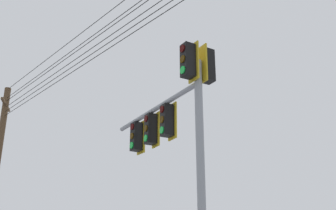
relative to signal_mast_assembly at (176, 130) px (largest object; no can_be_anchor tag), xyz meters
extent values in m
cylinder|color=gray|center=(1.06, -0.30, -1.85)|extent=(0.20, 0.20, 6.80)
cylinder|color=gray|center=(-1.13, 0.31, 0.93)|extent=(4.43, 1.35, 0.14)
cube|color=black|center=(0.98, -0.59, 1.48)|extent=(0.37, 0.37, 0.90)
cube|color=#B29319|center=(1.03, -0.43, 1.48)|extent=(0.43, 0.16, 1.04)
cylinder|color=#360503|center=(0.94, -0.75, 1.78)|extent=(0.20, 0.08, 0.20)
cylinder|color=#3C2703|center=(0.94, -0.75, 1.48)|extent=(0.20, 0.08, 0.20)
cylinder|color=green|center=(0.94, -0.75, 1.18)|extent=(0.20, 0.08, 0.20)
cube|color=black|center=(1.14, -0.02, 1.48)|extent=(0.37, 0.37, 0.90)
cube|color=#B29319|center=(1.10, -0.18, 1.48)|extent=(0.43, 0.16, 1.04)
cylinder|color=#360503|center=(1.19, 0.14, 1.78)|extent=(0.20, 0.08, 0.20)
cylinder|color=#3C2703|center=(1.19, 0.14, 1.48)|extent=(0.20, 0.08, 0.20)
cylinder|color=green|center=(1.19, 0.14, 1.18)|extent=(0.20, 0.08, 0.20)
cube|color=black|center=(-0.42, 0.11, 0.38)|extent=(0.38, 0.38, 0.90)
cube|color=#B29319|center=(-0.37, 0.27, 0.38)|extent=(0.43, 0.17, 1.04)
cylinder|color=#360503|center=(-0.47, -0.05, 0.68)|extent=(0.20, 0.09, 0.20)
cylinder|color=#3C2703|center=(-0.47, -0.05, 0.38)|extent=(0.20, 0.09, 0.20)
cylinder|color=green|center=(-0.47, -0.05, 0.08)|extent=(0.20, 0.09, 0.20)
cube|color=black|center=(-1.32, 0.36, 0.38)|extent=(0.38, 0.38, 0.90)
cube|color=#B29319|center=(-1.27, 0.52, 0.38)|extent=(0.43, 0.18, 1.04)
cylinder|color=#360503|center=(-1.38, 0.20, 0.68)|extent=(0.20, 0.09, 0.20)
cylinder|color=#3C2703|center=(-1.38, 0.20, 0.38)|extent=(0.20, 0.09, 0.20)
cylinder|color=green|center=(-1.38, 0.20, 0.08)|extent=(0.20, 0.09, 0.20)
cube|color=black|center=(-2.23, 0.61, 0.38)|extent=(0.36, 0.36, 0.90)
cube|color=#B29319|center=(-2.19, 0.78, 0.38)|extent=(0.44, 0.14, 1.04)
cylinder|color=#360503|center=(-2.27, 0.45, 0.68)|extent=(0.20, 0.07, 0.20)
cylinder|color=#3C2703|center=(-2.27, 0.45, 0.38)|extent=(0.20, 0.07, 0.20)
cylinder|color=green|center=(-2.27, 0.45, 0.08)|extent=(0.20, 0.07, 0.20)
cube|color=#4C3823|center=(-13.68, 1.32, 4.62)|extent=(1.66, 1.27, 0.12)
camera|label=1|loc=(7.10, -7.73, -3.25)|focal=44.27mm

